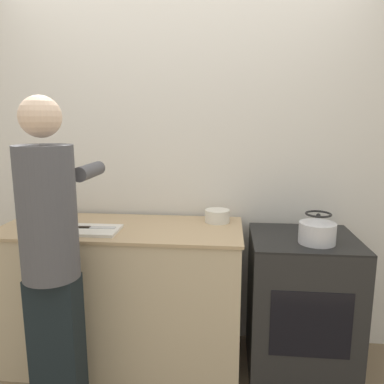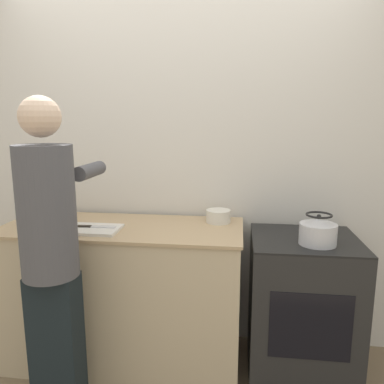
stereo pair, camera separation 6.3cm
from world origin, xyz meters
name	(u,v)px [view 1 (the left image)]	position (x,y,z in m)	size (l,w,h in m)	color
wall_back	(182,163)	(0.00, 0.67, 1.30)	(8.00, 0.05, 2.60)	silver
counter	(123,294)	(-0.35, 0.30, 0.47)	(1.54, 0.63, 0.93)	#C6B28E
oven	(300,306)	(0.79, 0.30, 0.45)	(0.63, 0.59, 0.90)	black
person	(51,250)	(-0.56, -0.21, 0.95)	(0.32, 0.57, 1.72)	black
cutting_board	(90,230)	(-0.51, 0.18, 0.94)	(0.36, 0.23, 0.02)	silver
knife	(94,227)	(-0.49, 0.20, 0.95)	(0.25, 0.05, 0.01)	silver
kettle	(317,230)	(0.84, 0.19, 0.98)	(0.21, 0.21, 0.18)	silver
bowl_prep	(217,216)	(0.26, 0.47, 0.97)	(0.16, 0.16, 0.08)	silver
canister_jar	(51,210)	(-0.83, 0.35, 1.02)	(0.14, 0.14, 0.17)	#756047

